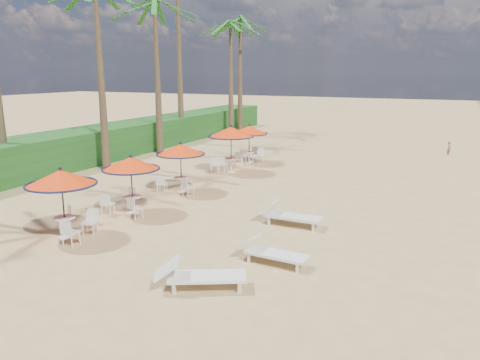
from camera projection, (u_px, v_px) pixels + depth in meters
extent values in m
plane|color=tan|center=(216.00, 272.00, 11.82)|extent=(160.00, 160.00, 0.00)
cube|color=#194716|center=(98.00, 143.00, 26.87)|extent=(3.00, 40.00, 1.80)
cylinder|color=black|center=(63.00, 204.00, 14.09)|extent=(0.05, 0.05, 2.11)
cone|color=#E94014|center=(61.00, 177.00, 13.90)|extent=(2.11, 2.11, 0.46)
torus|color=black|center=(61.00, 184.00, 13.95)|extent=(2.11, 2.11, 0.06)
sphere|color=black|center=(60.00, 169.00, 13.84)|extent=(0.11, 0.11, 0.11)
cylinder|color=white|center=(64.00, 218.00, 14.19)|extent=(0.64, 0.64, 0.04)
cylinder|color=white|center=(65.00, 227.00, 14.26)|extent=(0.07, 0.07, 0.64)
cylinder|color=black|center=(132.00, 185.00, 16.52)|extent=(0.04, 0.04, 2.04)
cone|color=#E94014|center=(131.00, 163.00, 16.34)|extent=(2.04, 2.04, 0.44)
torus|color=black|center=(131.00, 169.00, 16.39)|extent=(2.04, 2.04, 0.06)
sphere|color=black|center=(130.00, 156.00, 16.28)|extent=(0.11, 0.11, 0.11)
cylinder|color=white|center=(132.00, 197.00, 16.62)|extent=(0.62, 0.62, 0.04)
cylinder|color=white|center=(133.00, 205.00, 16.69)|extent=(0.07, 0.07, 0.62)
cylinder|color=black|center=(181.00, 168.00, 19.47)|extent=(0.04, 0.04, 2.03)
cone|color=#E94014|center=(180.00, 149.00, 19.29)|extent=(2.03, 2.03, 0.44)
torus|color=black|center=(181.00, 154.00, 19.34)|extent=(2.03, 2.03, 0.06)
sphere|color=black|center=(180.00, 143.00, 19.23)|extent=(0.11, 0.11, 0.11)
cylinder|color=white|center=(181.00, 178.00, 19.57)|extent=(0.62, 0.62, 0.04)
cylinder|color=white|center=(181.00, 185.00, 19.63)|extent=(0.07, 0.07, 0.62)
cylinder|color=black|center=(231.00, 150.00, 23.24)|extent=(0.05, 0.05, 2.29)
cone|color=#E94014|center=(231.00, 132.00, 23.03)|extent=(2.29, 2.29, 0.50)
torus|color=black|center=(231.00, 136.00, 23.08)|extent=(2.29, 2.29, 0.07)
sphere|color=black|center=(231.00, 126.00, 22.97)|extent=(0.12, 0.12, 0.12)
cylinder|color=white|center=(231.00, 159.00, 23.34)|extent=(0.70, 0.70, 0.04)
cylinder|color=white|center=(231.00, 165.00, 23.42)|extent=(0.08, 0.08, 0.70)
cylinder|color=black|center=(249.00, 144.00, 25.66)|extent=(0.04, 0.04, 2.05)
cone|color=#E94014|center=(249.00, 130.00, 25.47)|extent=(2.05, 2.05, 0.45)
torus|color=black|center=(249.00, 134.00, 25.52)|extent=(2.05, 2.05, 0.06)
sphere|color=black|center=(249.00, 125.00, 25.41)|extent=(0.11, 0.11, 0.11)
cylinder|color=white|center=(249.00, 152.00, 25.75)|extent=(0.62, 0.62, 0.04)
cylinder|color=white|center=(249.00, 157.00, 25.82)|extent=(0.07, 0.07, 0.62)
cube|color=white|center=(207.00, 277.00, 10.88)|extent=(1.92, 1.42, 0.07)
cube|color=white|center=(167.00, 268.00, 10.79)|extent=(0.84, 0.87, 0.45)
cube|color=white|center=(207.00, 283.00, 10.92)|extent=(0.06, 0.06, 0.26)
cube|color=white|center=(276.00, 254.00, 12.26)|extent=(1.72, 0.73, 0.07)
cube|color=white|center=(248.00, 241.00, 12.61)|extent=(0.60, 0.65, 0.42)
cube|color=white|center=(276.00, 260.00, 12.29)|extent=(0.06, 0.06, 0.24)
cube|color=white|center=(293.00, 217.00, 15.33)|extent=(1.85, 0.69, 0.08)
cube|color=white|center=(268.00, 206.00, 15.66)|extent=(0.62, 0.68, 0.46)
cube|color=white|center=(293.00, 222.00, 15.37)|extent=(0.07, 0.07, 0.26)
cone|color=brown|center=(101.00, 83.00, 22.95)|extent=(0.44, 0.44, 8.73)
cone|color=brown|center=(158.00, 81.00, 27.96)|extent=(0.44, 0.44, 8.70)
sphere|color=#175119|center=(155.00, 4.00, 26.97)|extent=(0.56, 0.56, 0.56)
cone|color=brown|center=(180.00, 66.00, 31.78)|extent=(0.44, 0.44, 10.51)
cone|color=brown|center=(231.00, 81.00, 36.35)|extent=(0.44, 0.44, 8.36)
sphere|color=#175119|center=(231.00, 25.00, 35.40)|extent=(0.56, 0.56, 0.56)
cone|color=brown|center=(240.00, 77.00, 38.47)|extent=(0.44, 0.44, 8.89)
sphere|color=#175119|center=(240.00, 21.00, 37.45)|extent=(0.56, 0.56, 0.56)
imported|color=#8B5D46|center=(449.00, 148.00, 28.05)|extent=(0.25, 0.35, 0.90)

